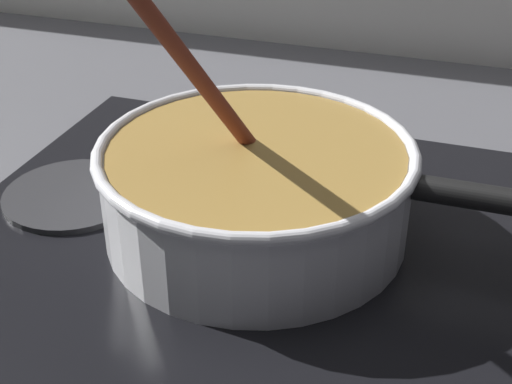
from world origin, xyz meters
name	(u,v)px	position (x,y,z in m)	size (l,w,h in m)	color
hob_plate	(256,237)	(0.15, 0.24, 0.01)	(0.56, 0.48, 0.01)	black
burner_ring	(256,228)	(0.15, 0.24, 0.02)	(0.19, 0.19, 0.01)	#592D0C
spare_burner	(73,194)	(-0.04, 0.24, 0.01)	(0.14, 0.14, 0.01)	#262628
cooking_pan	(257,187)	(0.15, 0.24, 0.06)	(0.44, 0.28, 0.32)	silver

